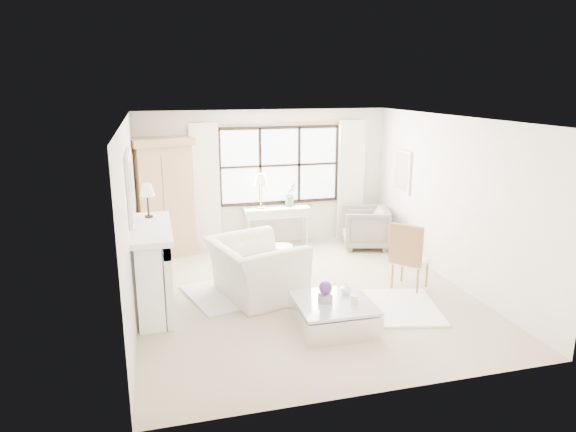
% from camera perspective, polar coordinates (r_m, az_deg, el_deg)
% --- Properties ---
extents(floor, '(5.50, 5.50, 0.00)m').
position_cam_1_polar(floor, '(8.12, 1.75, -8.62)').
color(floor, '#BBAB8B').
rests_on(floor, ground).
extents(ceiling, '(5.50, 5.50, 0.00)m').
position_cam_1_polar(ceiling, '(7.48, 1.91, 10.76)').
color(ceiling, white).
rests_on(ceiling, ground).
extents(wall_back, '(5.00, 0.00, 5.00)m').
position_cam_1_polar(wall_back, '(10.30, -2.58, 4.22)').
color(wall_back, silver).
rests_on(wall_back, ground).
extents(wall_front, '(5.00, 0.00, 5.00)m').
position_cam_1_polar(wall_front, '(5.23, 10.55, -6.33)').
color(wall_front, white).
rests_on(wall_front, ground).
extents(wall_left, '(0.00, 5.50, 5.50)m').
position_cam_1_polar(wall_left, '(7.39, -17.08, -0.55)').
color(wall_left, beige).
rests_on(wall_left, ground).
extents(wall_right, '(0.00, 5.50, 5.50)m').
position_cam_1_polar(wall_right, '(8.73, 17.76, 1.65)').
color(wall_right, white).
rests_on(wall_right, ground).
extents(window_pane, '(2.40, 0.02, 1.50)m').
position_cam_1_polar(window_pane, '(10.30, -0.93, 5.65)').
color(window_pane, white).
rests_on(window_pane, wall_back).
extents(window_frame, '(2.50, 0.04, 1.50)m').
position_cam_1_polar(window_frame, '(10.29, -0.92, 5.64)').
color(window_frame, black).
rests_on(window_frame, wall_back).
extents(curtain_rod, '(3.30, 0.04, 0.04)m').
position_cam_1_polar(curtain_rod, '(10.15, -0.87, 10.46)').
color(curtain_rod, '#B7823F').
rests_on(curtain_rod, wall_back).
extents(curtain_left, '(0.55, 0.10, 2.47)m').
position_cam_1_polar(curtain_left, '(10.04, -9.16, 3.11)').
color(curtain_left, white).
rests_on(curtain_left, ground).
extents(curtain_right, '(0.55, 0.10, 2.47)m').
position_cam_1_polar(curtain_right, '(10.75, 6.99, 3.94)').
color(curtain_right, white).
rests_on(curtain_right, ground).
extents(fireplace, '(0.58, 1.66, 1.26)m').
position_cam_1_polar(fireplace, '(7.59, -14.98, -5.57)').
color(fireplace, white).
rests_on(fireplace, ground).
extents(mirror_frame, '(0.05, 1.15, 0.95)m').
position_cam_1_polar(mirror_frame, '(7.28, -17.13, 3.19)').
color(mirror_frame, white).
rests_on(mirror_frame, wall_left).
extents(mirror_glass, '(0.02, 1.00, 0.80)m').
position_cam_1_polar(mirror_glass, '(7.28, -16.90, 3.21)').
color(mirror_glass, silver).
rests_on(mirror_glass, wall_left).
extents(art_frame, '(0.04, 0.62, 0.82)m').
position_cam_1_polar(art_frame, '(10.12, 12.58, 4.85)').
color(art_frame, silver).
rests_on(art_frame, wall_right).
extents(art_canvas, '(0.01, 0.52, 0.72)m').
position_cam_1_polar(art_canvas, '(10.11, 12.48, 4.85)').
color(art_canvas, '#C2AD96').
rests_on(art_canvas, wall_right).
extents(mantel_lamp, '(0.22, 0.22, 0.51)m').
position_cam_1_polar(mantel_lamp, '(7.80, -15.38, 2.64)').
color(mantel_lamp, black).
rests_on(mantel_lamp, fireplace).
extents(armoire, '(1.27, 0.99, 2.24)m').
position_cam_1_polar(armoire, '(9.86, -13.72, 2.11)').
color(armoire, tan).
rests_on(armoire, floor).
extents(console_table, '(1.31, 0.47, 0.80)m').
position_cam_1_polar(console_table, '(10.31, -1.30, -1.17)').
color(console_table, silver).
rests_on(console_table, floor).
extents(console_lamp, '(0.28, 0.28, 0.69)m').
position_cam_1_polar(console_lamp, '(10.01, -3.05, 3.96)').
color(console_lamp, gold).
rests_on(console_lamp, console_table).
extents(orchid_plant, '(0.32, 0.28, 0.48)m').
position_cam_1_polar(orchid_plant, '(10.25, 0.30, 2.43)').
color(orchid_plant, '#556E49').
rests_on(orchid_plant, console_table).
extents(side_table, '(0.40, 0.40, 0.51)m').
position_cam_1_polar(side_table, '(8.82, -0.74, -4.40)').
color(side_table, white).
rests_on(side_table, floor).
extents(rug_left, '(2.11, 1.73, 0.03)m').
position_cam_1_polar(rug_left, '(8.25, -4.45, -8.14)').
color(rug_left, silver).
rests_on(rug_left, floor).
extents(rug_right, '(1.96, 1.63, 0.03)m').
position_cam_1_polar(rug_right, '(7.72, 9.90, -9.97)').
color(rug_right, white).
rests_on(rug_right, floor).
extents(club_armchair, '(1.52, 1.64, 0.89)m').
position_cam_1_polar(club_armchair, '(7.88, -3.60, -5.90)').
color(club_armchair, silver).
rests_on(club_armchair, floor).
extents(wingback_chair, '(1.10, 1.08, 0.81)m').
position_cam_1_polar(wingback_chair, '(10.34, 8.57, -1.27)').
color(wingback_chair, gray).
rests_on(wingback_chair, floor).
extents(french_chair, '(0.68, 0.68, 1.08)m').
position_cam_1_polar(french_chair, '(8.43, 13.32, -5.86)').
color(french_chair, '#9C6D41').
rests_on(french_chair, floor).
extents(coffee_table, '(1.01, 1.01, 0.38)m').
position_cam_1_polar(coffee_table, '(7.02, 5.09, -10.89)').
color(coffee_table, silver).
rests_on(coffee_table, floor).
extents(planter_box, '(0.16, 0.16, 0.11)m').
position_cam_1_polar(planter_box, '(6.89, 4.17, -9.08)').
color(planter_box, gray).
rests_on(planter_box, coffee_table).
extents(planter_flowers, '(0.18, 0.18, 0.18)m').
position_cam_1_polar(planter_flowers, '(6.83, 4.19, -7.97)').
color(planter_flowers, '#552C6F').
rests_on(planter_flowers, planter_box).
extents(pillar_candle, '(0.10, 0.10, 0.12)m').
position_cam_1_polar(pillar_candle, '(6.87, 7.39, -9.22)').
color(pillar_candle, beige).
rests_on(pillar_candle, coffee_table).
extents(coffee_vase, '(0.18, 0.18, 0.16)m').
position_cam_1_polar(coffee_vase, '(7.16, 6.41, -8.01)').
color(coffee_vase, silver).
rests_on(coffee_vase, coffee_table).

